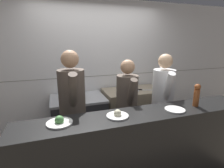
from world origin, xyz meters
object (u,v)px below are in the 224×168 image
Objects in this scene: stock_pot at (75,92)px; chef_head_cook at (73,107)px; oven_range at (79,120)px; chef_sous at (127,106)px; plated_dish_appetiser at (118,115)px; chef_line at (162,100)px; plated_dish_dessert at (175,110)px; chefs_knife at (145,90)px; plated_dish_main at (59,122)px; mixing_bowl_steel at (133,88)px; pepper_mill at (197,95)px.

chef_head_cook reaches higher than stock_pot.
stock_pot is 0.65m from chef_head_cook.
chef_sous reaches higher than oven_range.
chef_line is at bearing 30.35° from plated_dish_appetiser.
chef_line is at bearing -28.20° from stock_pot.
plated_dish_appetiser reaches higher than oven_range.
plated_dish_appetiser is 0.75m from chef_sous.
plated_dish_appetiser reaches higher than plated_dish_dessert.
chef_line reaches higher than plated_dish_appetiser.
stock_pot is 0.22× the size of chef_line.
chef_line is at bearing -94.23° from chefs_knife.
oven_range is 1.03m from chef_sous.
chef_head_cook is at bearing 123.93° from plated_dish_appetiser.
oven_range is 0.60× the size of chef_sous.
oven_range is at bearing 101.14° from plated_dish_appetiser.
chef_line is at bearing -30.75° from oven_range.
plated_dish_main is (-0.35, -1.28, 0.62)m from oven_range.
mixing_bowl_steel is at bearing 86.40° from plated_dish_dessert.
plated_dish_main is at bearing -141.99° from chef_sous.
pepper_mill is 0.18× the size of chef_line.
plated_dish_main is (-1.40, -1.24, 0.10)m from mixing_bowl_steel.
plated_dish_main reaches higher than stock_pot.
pepper_mill is 0.17× the size of chef_head_cook.
chef_head_cook is 1.05× the size of chef_line.
chefs_knife is at bearing 49.79° from plated_dish_appetiser.
mixing_bowl_steel is at bearing 58.08° from plated_dish_appetiser.
mixing_bowl_steel is at bearing 29.73° from chef_head_cook.
chef_sous is at bearing 31.00° from plated_dish_main.
pepper_mill is at bearing -88.54° from chefs_knife.
mixing_bowl_steel is (1.10, 0.01, -0.03)m from stock_pot.
oven_range is 3.87× the size of plated_dish_appetiser.
chefs_knife is 1.66× the size of plated_dish_dessert.
chefs_knife is 1.25m from pepper_mill.
chef_head_cook reaches higher than chef_sous.
chef_head_cook is (0.19, 0.59, -0.09)m from plated_dish_main.
pepper_mill is at bearing -36.66° from chef_sous.
stock_pot is (-0.05, -0.04, 0.54)m from oven_range.
chefs_knife is 2.02m from plated_dish_main.
stock_pot is 1.66m from plated_dish_dessert.
oven_range is at bearing 140.39° from chef_sous.
chefs_knife is at bearing -15.47° from mixing_bowl_steel.
oven_range is at bearing 166.74° from chef_line.
plated_dish_appetiser is at bearing -78.86° from oven_range.
mixing_bowl_steel is (1.05, -0.03, 0.51)m from oven_range.
pepper_mill reaches higher than plated_dish_appetiser.
pepper_mill is (0.26, -1.29, 0.23)m from mixing_bowl_steel.
plated_dish_appetiser reaches higher than mixing_bowl_steel.
stock_pot is at bearing 103.89° from plated_dish_appetiser.
chefs_knife is at bearing 76.07° from plated_dish_dessert.
chef_sous is (-0.67, 0.64, -0.30)m from pepper_mill.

